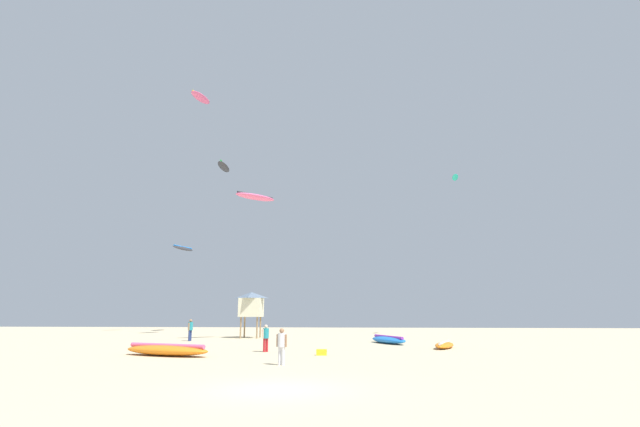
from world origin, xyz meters
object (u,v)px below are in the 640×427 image
person_midground (266,336)px  kite_aloft_3 (224,167)px  person_foreground (282,343)px  kite_aloft_1 (255,197)px  kite_aloft_2 (201,97)px  kite_aloft_0 (455,177)px  lifeguard_tower (251,304)px  kite_grounded_near (388,340)px  kite_grounded_far (167,350)px  kite_grounded_mid (444,345)px  kite_aloft_4 (183,248)px  cooler_box (322,352)px  person_left (190,328)px

person_midground → kite_aloft_3: bearing=-19.4°
person_foreground → kite_aloft_1: 22.08m
kite_aloft_1 → person_foreground: bearing=-73.5°
person_foreground → kite_aloft_2: kite_aloft_2 is taller
kite_aloft_1 → kite_aloft_2: kite_aloft_2 is taller
kite_aloft_0 → kite_aloft_2: size_ratio=0.66×
lifeguard_tower → kite_grounded_near: bearing=-29.6°
kite_grounded_near → kite_grounded_far: size_ratio=0.90×
kite_grounded_mid → lifeguard_tower: lifeguard_tower is taller
kite_aloft_4 → kite_grounded_far: bearing=-70.7°
lifeguard_tower → kite_aloft_0: size_ratio=1.68×
cooler_box → person_foreground: bearing=-105.4°
kite_aloft_1 → kite_aloft_4: 15.83m
person_left → kite_grounded_mid: (19.42, -6.48, -0.81)m
kite_grounded_mid → kite_aloft_2: 40.58m
kite_grounded_near → kite_grounded_mid: size_ratio=1.32×
kite_grounded_near → cooler_box: bearing=-112.3°
person_midground → person_foreground: bearing=154.5°
kite_grounded_far → kite_aloft_2: (-7.81, 25.39, 26.96)m
kite_aloft_0 → cooler_box: bearing=-119.0°
kite_aloft_2 → person_midground: bearing=-60.4°
kite_aloft_1 → kite_aloft_4: kite_aloft_1 is taller
person_left → kite_aloft_0: bearing=37.3°
lifeguard_tower → kite_aloft_1: 10.19m
kite_grounded_mid → kite_aloft_2: kite_aloft_2 is taller
lifeguard_tower → kite_aloft_0: kite_aloft_0 is taller
person_midground → kite_aloft_3: size_ratio=0.36×
person_midground → kite_aloft_0: (16.00, 20.55, 15.35)m
kite_grounded_near → kite_aloft_3: kite_aloft_3 is taller
kite_grounded_mid → kite_aloft_3: (-21.60, 21.55, 19.35)m
kite_aloft_1 → kite_grounded_far: bearing=-96.5°
person_foreground → cooler_box: 5.43m
kite_aloft_1 → kite_grounded_near: bearing=-13.1°
kite_grounded_near → kite_aloft_1: kite_aloft_1 is taller
kite_aloft_2 → kite_grounded_mid: bearing=-37.9°
cooler_box → kite_aloft_0: size_ratio=0.23×
lifeguard_tower → kite_aloft_1: (1.04, -4.30, 9.18)m
person_midground → kite_aloft_2: (-12.69, 22.37, 26.33)m
person_midground → cooler_box: person_midground is taller
kite_aloft_1 → kite_aloft_2: bearing=129.7°
kite_aloft_1 → kite_aloft_3: kite_aloft_3 is taller
kite_grounded_near → kite_aloft_0: 21.67m
person_foreground → kite_grounded_near: (5.71, 15.62, -0.66)m
person_foreground → cooler_box: size_ratio=2.89×
kite_aloft_3 → lifeguard_tower: bearing=-58.7°
lifeguard_tower → cooler_box: 19.23m
kite_aloft_4 → kite_grounded_near: bearing=-32.9°
kite_aloft_4 → kite_aloft_0: bearing=-3.7°
kite_grounded_near → kite_aloft_1: (-11.09, 2.57, 11.95)m
kite_aloft_0 → kite_grounded_far: bearing=-131.6°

